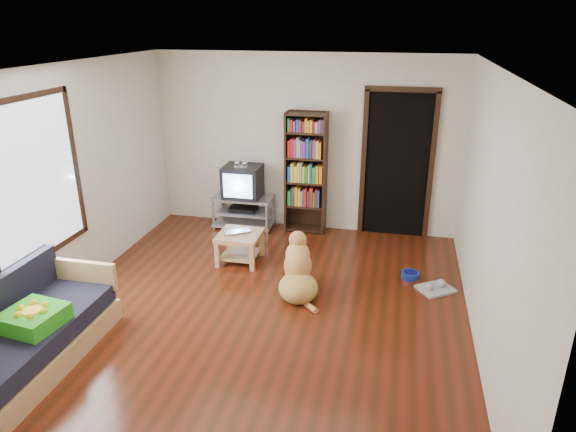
% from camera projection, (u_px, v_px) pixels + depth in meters
% --- Properties ---
extents(ground, '(5.00, 5.00, 0.00)m').
position_uv_depth(ground, '(262.00, 308.00, 5.75)').
color(ground, '#541D0E').
rests_on(ground, ground).
extents(ceiling, '(5.00, 5.00, 0.00)m').
position_uv_depth(ceiling, '(257.00, 68.00, 4.81)').
color(ceiling, white).
rests_on(ceiling, ground).
extents(wall_back, '(4.50, 0.00, 4.50)m').
position_uv_depth(wall_back, '(305.00, 144.00, 7.55)').
color(wall_back, beige).
rests_on(wall_back, ground).
extents(wall_front, '(4.50, 0.00, 4.50)m').
position_uv_depth(wall_front, '(145.00, 336.00, 3.00)').
color(wall_front, beige).
rests_on(wall_front, ground).
extents(wall_left, '(0.00, 5.00, 5.00)m').
position_uv_depth(wall_left, '(66.00, 184.00, 5.74)').
color(wall_left, beige).
rests_on(wall_left, ground).
extents(wall_right, '(0.00, 5.00, 5.00)m').
position_uv_depth(wall_right, '(490.00, 216.00, 4.82)').
color(wall_right, beige).
rests_on(wall_right, ground).
extents(green_cushion, '(0.53, 0.53, 0.16)m').
position_uv_depth(green_cushion, '(34.00, 318.00, 4.65)').
color(green_cushion, green).
rests_on(green_cushion, sofa).
extents(laptop, '(0.41, 0.38, 0.03)m').
position_uv_depth(laptop, '(239.00, 233.00, 6.68)').
color(laptop, silver).
rests_on(laptop, coffee_table).
extents(dog_bowl, '(0.22, 0.22, 0.08)m').
position_uv_depth(dog_bowl, '(410.00, 275.00, 6.40)').
color(dog_bowl, '#162C99').
rests_on(dog_bowl, ground).
extents(grey_rag, '(0.51, 0.49, 0.03)m').
position_uv_depth(grey_rag, '(436.00, 289.00, 6.12)').
color(grey_rag, '#A6A6A6').
rests_on(grey_rag, ground).
extents(window, '(0.03, 1.46, 1.70)m').
position_uv_depth(window, '(34.00, 180.00, 5.20)').
color(window, white).
rests_on(window, wall_left).
extents(doorway, '(1.03, 0.05, 2.19)m').
position_uv_depth(doorway, '(397.00, 161.00, 7.33)').
color(doorway, black).
rests_on(doorway, wall_back).
extents(tv_stand, '(0.90, 0.45, 0.50)m').
position_uv_depth(tv_stand, '(244.00, 211.00, 7.88)').
color(tv_stand, '#99999E').
rests_on(tv_stand, ground).
extents(crt_tv, '(0.55, 0.52, 0.58)m').
position_uv_depth(crt_tv, '(243.00, 181.00, 7.73)').
color(crt_tv, black).
rests_on(crt_tv, tv_stand).
extents(bookshelf, '(0.60, 0.30, 1.80)m').
position_uv_depth(bookshelf, '(306.00, 167.00, 7.51)').
color(bookshelf, black).
rests_on(bookshelf, ground).
extents(sofa, '(0.80, 1.80, 0.80)m').
position_uv_depth(sofa, '(28.00, 337.00, 4.78)').
color(sofa, tan).
rests_on(sofa, ground).
extents(coffee_table, '(0.55, 0.55, 0.40)m').
position_uv_depth(coffee_table, '(240.00, 242.00, 6.76)').
color(coffee_table, tan).
rests_on(coffee_table, ground).
extents(dog, '(0.56, 0.83, 0.73)m').
position_uv_depth(dog, '(298.00, 273.00, 5.96)').
color(dog, tan).
rests_on(dog, ground).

